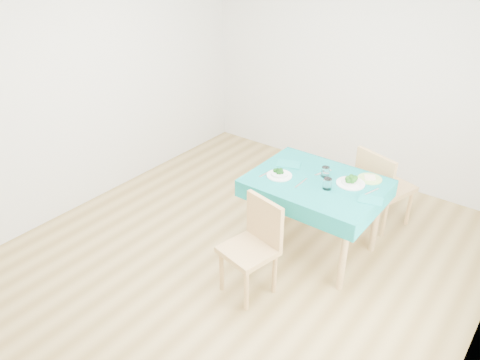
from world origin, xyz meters
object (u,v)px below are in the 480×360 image
Objects in this scene: chair_far at (388,173)px; side_plate at (370,179)px; table at (313,216)px; chair_near at (248,244)px; bowl_far at (351,180)px; bowl_near at (279,173)px.

side_plate is (0.02, -0.54, 0.19)m from chair_far.
chair_far is at bearing 67.72° from table.
chair_near reaches higher than table.
chair_near is 1.76m from chair_far.
bowl_far reaches higher than table.
side_plate is at bearing 39.94° from table.
table is 5.36× the size of side_plate.
side_plate is at bearing 110.09° from chair_far.
bowl_far reaches higher than side_plate.
bowl_near is at bearing -147.01° from side_plate.
chair_near is at bearing -113.76° from side_plate.
chair_near reaches higher than bowl_far.
bowl_near is 0.81m from side_plate.
chair_near is 0.86× the size of chair_far.
bowl_far is at bearing 25.01° from table.
side_plate reaches higher than table.
table is 0.94m from chair_far.
chair_far is (0.49, 1.69, 0.08)m from chair_near.
chair_far reaches higher than bowl_near.
chair_far is 4.98× the size of bowl_near.
bowl_near is at bearing -156.91° from table.
chair_far reaches higher than side_plate.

